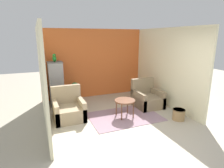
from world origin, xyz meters
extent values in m
plane|color=#B2A893|center=(0.00, 0.00, 0.00)|extent=(20.00, 20.00, 0.00)
cube|color=orange|center=(0.00, 3.62, 1.30)|extent=(4.01, 0.06, 2.59)
cube|color=beige|center=(-1.97, 1.80, 1.30)|extent=(0.06, 3.59, 2.59)
cube|color=beige|center=(1.97, 1.80, 1.30)|extent=(0.06, 3.59, 2.59)
cube|color=gray|center=(0.20, 1.31, 0.01)|extent=(2.06, 1.40, 0.01)
cylinder|color=brown|center=(0.20, 1.31, 0.51)|extent=(0.60, 0.60, 0.04)
cylinder|color=brown|center=(0.02, 1.12, 0.24)|extent=(0.04, 0.04, 0.49)
cylinder|color=brown|center=(0.39, 1.12, 0.24)|extent=(0.04, 0.04, 0.49)
cylinder|color=brown|center=(0.02, 1.49, 0.24)|extent=(0.04, 0.04, 0.49)
cylinder|color=brown|center=(0.39, 1.49, 0.24)|extent=(0.04, 0.04, 0.49)
cube|color=#9E896B|center=(-1.34, 1.77, 0.19)|extent=(0.85, 0.88, 0.38)
cube|color=#9E896B|center=(-1.34, 2.14, 0.65)|extent=(0.85, 0.14, 0.53)
cube|color=#9E896B|center=(-1.70, 1.77, 0.28)|extent=(0.12, 0.88, 0.57)
cube|color=#9E896B|center=(-0.98, 1.77, 0.28)|extent=(0.12, 0.88, 0.57)
cube|color=#8E7A5B|center=(1.28, 1.75, 0.19)|extent=(0.85, 0.88, 0.38)
cube|color=#8E7A5B|center=(1.28, 2.12, 0.65)|extent=(0.85, 0.14, 0.53)
cube|color=#8E7A5B|center=(0.92, 1.75, 0.28)|extent=(0.12, 0.88, 0.57)
cube|color=#8E7A5B|center=(1.64, 1.75, 0.28)|extent=(0.12, 0.88, 0.57)
cube|color=slate|center=(-1.51, 3.14, 0.05)|extent=(0.48, 0.48, 0.10)
cube|color=#939399|center=(-1.51, 3.14, 0.78)|extent=(0.47, 0.47, 1.36)
cube|color=slate|center=(-1.51, 3.14, 1.48)|extent=(0.49, 0.49, 0.03)
ellipsoid|color=#1E842D|center=(-1.51, 3.14, 1.60)|extent=(0.13, 0.16, 0.21)
sphere|color=#1E842D|center=(-1.51, 3.12, 1.71)|extent=(0.11, 0.11, 0.11)
cone|color=gold|center=(-1.51, 3.07, 1.70)|extent=(0.05, 0.05, 0.05)
cone|color=#1E842D|center=(-1.51, 3.22, 1.58)|extent=(0.06, 0.13, 0.18)
cylinder|color=brown|center=(-0.85, 3.31, 0.12)|extent=(0.25, 0.25, 0.25)
cylinder|color=brown|center=(-0.85, 3.31, 0.36)|extent=(0.03, 0.03, 0.22)
sphere|color=#427F42|center=(-0.85, 3.31, 0.56)|extent=(0.27, 0.27, 0.27)
sphere|color=#427F42|center=(-0.92, 3.34, 0.51)|extent=(0.16, 0.16, 0.16)
sphere|color=#427F42|center=(-0.78, 3.29, 0.53)|extent=(0.15, 0.15, 0.15)
cylinder|color=#A37F51|center=(1.54, 0.54, 0.16)|extent=(0.33, 0.33, 0.31)
cylinder|color=brown|center=(1.54, 0.54, 0.30)|extent=(0.35, 0.35, 0.02)
camera|label=1|loc=(-2.09, -3.31, 2.32)|focal=30.00mm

